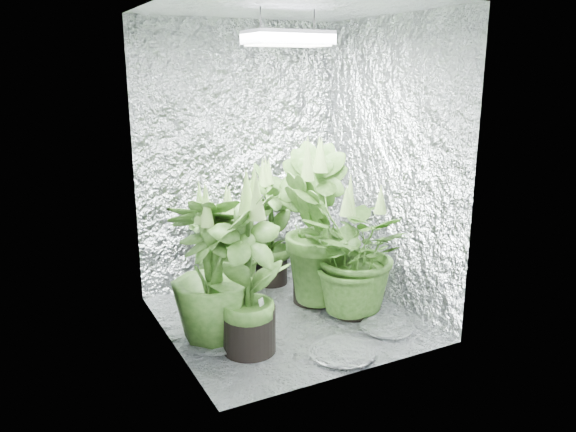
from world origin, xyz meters
The scene contains 12 objects.
ground centered at (0.00, 0.00, 0.00)m, with size 1.60×1.60×0.00m, color silver.
walls centered at (0.00, 0.00, 1.00)m, with size 1.62×1.62×2.00m.
ceiling centered at (0.00, 0.00, 2.00)m, with size 1.60×1.60×0.01m, color silver.
grow_lamp centered at (0.00, 0.00, 1.83)m, with size 0.50×0.30×0.22m.
plant_a centered at (-0.21, 0.54, 0.40)m, with size 0.81×0.81×0.84m.
plant_b centered at (0.19, 0.64, 0.47)m, with size 0.66×0.66×1.01m.
plant_c centered at (0.30, 0.17, 0.57)m, with size 0.74×0.74×1.21m.
plant_d centered at (-0.56, -0.08, 0.47)m, with size 0.66×0.66×1.01m.
plant_e centered at (0.43, -0.15, 0.45)m, with size 0.95×0.95×0.95m.
plant_f centered at (-0.41, -0.29, 0.50)m, with size 0.75×0.75×1.12m.
circulation_fan centered at (0.60, 0.62, 0.15)m, with size 0.17×0.30×0.35m.
plant_label centered at (-0.35, -0.33, 0.30)m, with size 0.05×0.01×0.07m, color white.
Camera 1 is at (-1.62, -3.13, 1.65)m, focal length 35.00 mm.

